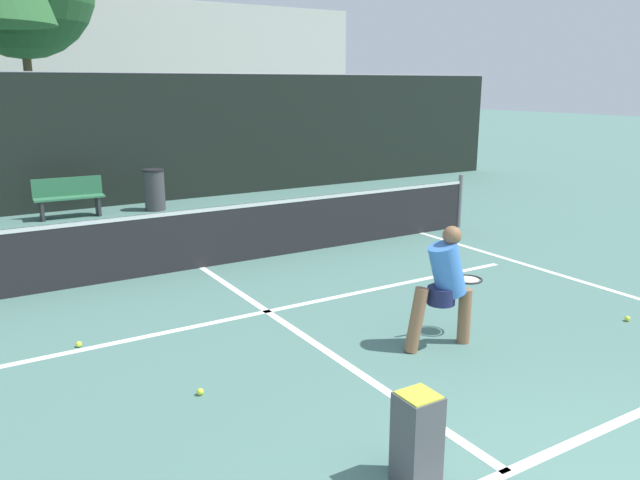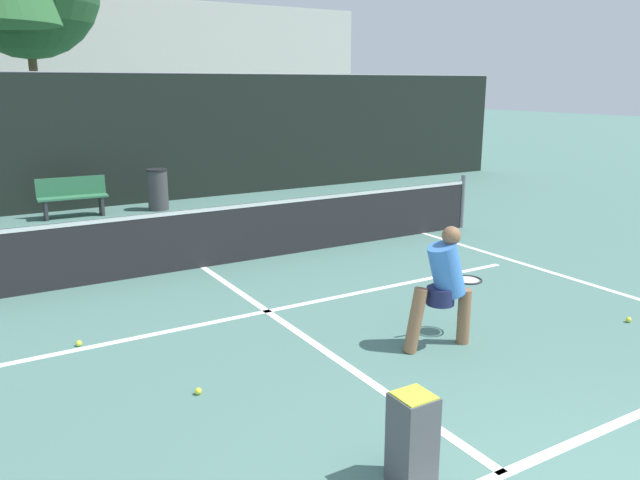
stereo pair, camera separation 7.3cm
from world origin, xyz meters
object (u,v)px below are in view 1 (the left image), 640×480
(player_practicing, at_px, (445,283))
(courtside_bench, at_px, (69,196))
(ball_hopper, at_px, (417,437))
(trash_bin, at_px, (155,190))

(player_practicing, bearing_deg, courtside_bench, 112.36)
(ball_hopper, height_order, courtside_bench, courtside_bench)
(player_practicing, relative_size, ball_hopper, 1.93)
(ball_hopper, xyz_separation_m, trash_bin, (1.46, 10.96, 0.10))
(ball_hopper, distance_m, courtside_bench, 11.14)
(courtside_bench, xyz_separation_m, trash_bin, (1.82, -0.18, 0.01))
(ball_hopper, relative_size, courtside_bench, 0.49)
(ball_hopper, bearing_deg, courtside_bench, 91.87)
(courtside_bench, relative_size, trash_bin, 1.53)
(player_practicing, relative_size, trash_bin, 1.45)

